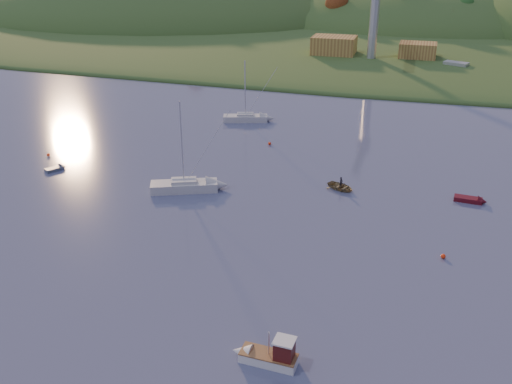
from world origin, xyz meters
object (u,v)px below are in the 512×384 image
(fishing_boat, at_px, (264,354))
(grey_dinghy, at_px, (58,168))
(red_tender, at_px, (474,200))
(canoe, at_px, (341,187))
(sailboat_near, at_px, (184,185))
(sailboat_far, at_px, (245,117))

(fishing_boat, relative_size, grey_dinghy, 1.67)
(red_tender, bearing_deg, grey_dinghy, -169.40)
(canoe, bearing_deg, sailboat_near, 136.98)
(sailboat_near, distance_m, canoe, 20.65)
(canoe, relative_size, grey_dinghy, 1.20)
(canoe, distance_m, grey_dinghy, 40.22)
(red_tender, xyz_separation_m, grey_dinghy, (-56.71, -5.38, -0.05))
(sailboat_near, bearing_deg, red_tender, -11.76)
(fishing_boat, xyz_separation_m, sailboat_near, (-19.18, 28.80, 0.03))
(sailboat_near, height_order, canoe, sailboat_near)
(fishing_boat, distance_m, grey_dinghy, 49.92)
(fishing_boat, height_order, grey_dinghy, fishing_boat)
(sailboat_far, xyz_separation_m, canoe, (21.37, -25.56, -0.32))
(canoe, height_order, grey_dinghy, grey_dinghy)
(fishing_boat, bearing_deg, red_tender, -112.59)
(fishing_boat, bearing_deg, sailboat_far, -67.96)
(fishing_boat, distance_m, sailboat_near, 34.60)
(canoe, distance_m, red_tender, 16.78)
(red_tender, bearing_deg, fishing_boat, -110.44)
(fishing_boat, xyz_separation_m, red_tender, (17.24, 35.93, -0.46))
(red_tender, height_order, grey_dinghy, red_tender)
(sailboat_far, relative_size, canoe, 2.83)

